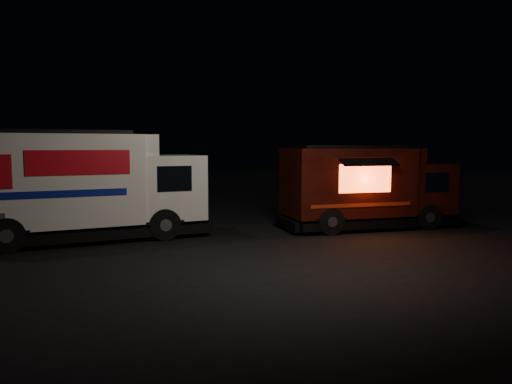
% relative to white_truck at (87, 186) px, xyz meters
% --- Properties ---
extents(ground, '(80.00, 80.00, 0.00)m').
position_rel_white_truck_xyz_m(ground, '(4.72, -2.92, -1.70)').
color(ground, black).
rests_on(ground, ground).
extents(white_truck, '(7.52, 2.64, 3.39)m').
position_rel_white_truck_xyz_m(white_truck, '(0.00, 0.00, 0.00)').
color(white_truck, silver).
rests_on(white_truck, ground).
extents(red_truck, '(6.64, 3.39, 2.95)m').
position_rel_white_truck_xyz_m(red_truck, '(9.36, -1.96, -0.22)').
color(red_truck, '#3C100A').
rests_on(red_truck, ground).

